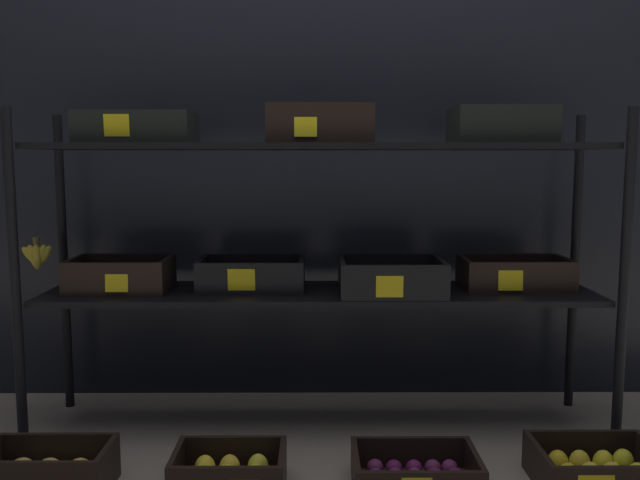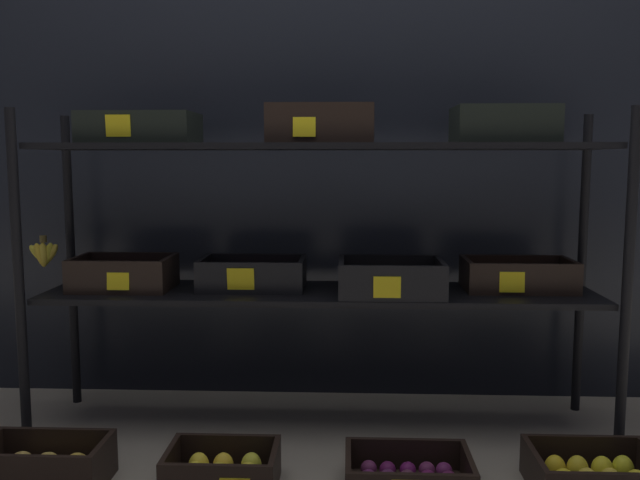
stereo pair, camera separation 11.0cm
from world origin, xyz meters
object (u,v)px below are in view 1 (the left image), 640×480
crate_ground_lemon (230,474)px  crate_ground_right_lemon (597,471)px  display_rack (321,219)px  crate_ground_plum (415,476)px  crate_ground_apple_gold (47,474)px

crate_ground_lemon → crate_ground_right_lemon: bearing=0.8°
display_rack → crate_ground_plum: bearing=-59.6°
crate_ground_apple_gold → crate_ground_right_lemon: (1.56, 0.02, -0.00)m
display_rack → crate_ground_right_lemon: (0.78, -0.44, -0.68)m
display_rack → crate_ground_right_lemon: bearing=-29.5°
display_rack → crate_ground_apple_gold: bearing=-149.2°
display_rack → crate_ground_apple_gold: 1.13m
crate_ground_apple_gold → crate_ground_plum: size_ratio=1.01×
crate_ground_apple_gold → crate_ground_plum: crate_ground_apple_gold is taller
display_rack → crate_ground_lemon: size_ratio=6.40×
display_rack → crate_ground_plum: size_ratio=5.67×
crate_ground_apple_gold → crate_ground_lemon: 0.51m
crate_ground_apple_gold → crate_ground_right_lemon: bearing=0.7°
crate_ground_apple_gold → crate_ground_right_lemon: crate_ground_apple_gold is taller
crate_ground_right_lemon → crate_ground_lemon: bearing=-179.2°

